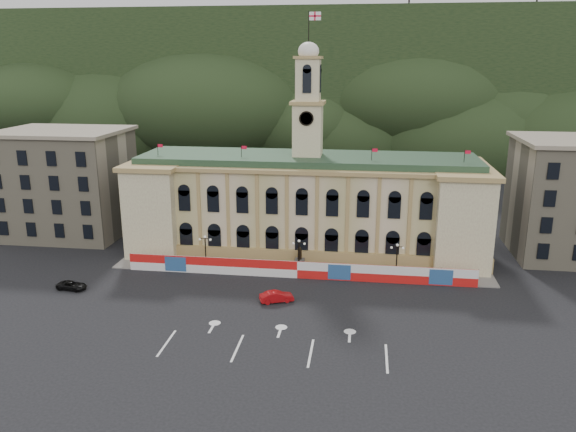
# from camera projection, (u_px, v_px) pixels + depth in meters

# --- Properties ---
(ground) EXTENTS (260.00, 260.00, 0.00)m
(ground) POSITION_uv_depth(u_px,v_px,m) (282.00, 325.00, 66.07)
(ground) COLOR black
(ground) RESTS_ON ground
(lane_markings) EXTENTS (26.00, 10.00, 0.02)m
(lane_markings) POSITION_uv_depth(u_px,v_px,m) (275.00, 346.00, 61.30)
(lane_markings) COLOR white
(lane_markings) RESTS_ON ground
(hill_ridge) EXTENTS (230.00, 80.00, 64.00)m
(hill_ridge) POSITION_uv_depth(u_px,v_px,m) (338.00, 95.00, 177.21)
(hill_ridge) COLOR black
(hill_ridge) RESTS_ON ground
(city_hall) EXTENTS (56.20, 17.60, 37.10)m
(city_hall) POSITION_uv_depth(u_px,v_px,m) (307.00, 203.00, 90.32)
(city_hall) COLOR beige
(city_hall) RESTS_ON ground
(side_building_left) EXTENTS (21.00, 17.00, 18.60)m
(side_building_left) POSITION_uv_depth(u_px,v_px,m) (66.00, 182.00, 98.71)
(side_building_left) COLOR tan
(side_building_left) RESTS_ON ground
(hoarding_fence) EXTENTS (50.00, 0.44, 2.50)m
(hoarding_fence) POSITION_uv_depth(u_px,v_px,m) (298.00, 270.00, 80.10)
(hoarding_fence) COLOR red
(hoarding_fence) RESTS_ON ground
(pavement) EXTENTS (56.00, 5.50, 0.16)m
(pavement) POSITION_uv_depth(u_px,v_px,m) (299.00, 271.00, 82.99)
(pavement) COLOR slate
(pavement) RESTS_ON ground
(statue) EXTENTS (1.40, 1.40, 3.72)m
(statue) POSITION_uv_depth(u_px,v_px,m) (300.00, 263.00, 82.93)
(statue) COLOR #595651
(statue) RESTS_ON ground
(lamp_left) EXTENTS (1.96, 0.44, 5.15)m
(lamp_left) POSITION_uv_depth(u_px,v_px,m) (205.00, 249.00, 83.30)
(lamp_left) COLOR black
(lamp_left) RESTS_ON ground
(lamp_center) EXTENTS (1.96, 0.44, 5.15)m
(lamp_center) POSITION_uv_depth(u_px,v_px,m) (299.00, 253.00, 81.46)
(lamp_center) COLOR black
(lamp_center) RESTS_ON ground
(lamp_right) EXTENTS (1.96, 0.44, 5.15)m
(lamp_right) POSITION_uv_depth(u_px,v_px,m) (397.00, 258.00, 79.63)
(lamp_right) COLOR black
(lamp_right) RESTS_ON ground
(red_sedan) EXTENTS (4.52, 5.41, 1.44)m
(red_sedan) POSITION_uv_depth(u_px,v_px,m) (277.00, 297.00, 72.29)
(red_sedan) COLOR #9F0B0E
(red_sedan) RESTS_ON ground
(black_suv) EXTENTS (2.69, 4.45, 1.13)m
(black_suv) POSITION_uv_depth(u_px,v_px,m) (72.00, 285.00, 76.28)
(black_suv) COLOR black
(black_suv) RESTS_ON ground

